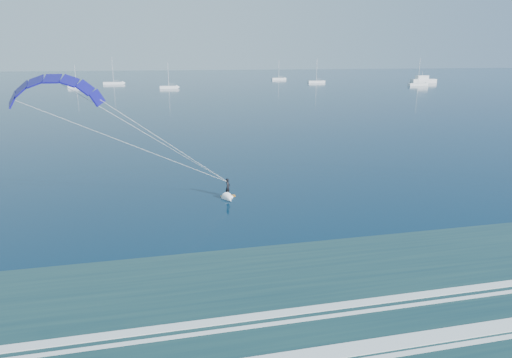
{
  "coord_description": "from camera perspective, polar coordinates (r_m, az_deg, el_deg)",
  "views": [
    {
      "loc": [
        -10.89,
        -12.76,
        14.36
      ],
      "look_at": [
        -1.73,
        26.24,
        3.45
      ],
      "focal_mm": 32.0,
      "sensor_mm": 36.0,
      "label": 1
    }
  ],
  "objects": [
    {
      "name": "sailboat_3",
      "position": [
        209.03,
        -10.84,
        11.22
      ],
      "size": [
        7.99,
        2.4,
        11.18
      ],
      "color": "white",
      "rests_on": "ground"
    },
    {
      "name": "sailboat_4",
      "position": [
        279.81,
        2.85,
        12.42
      ],
      "size": [
        8.54,
        2.4,
        11.64
      ],
      "color": "white",
      "rests_on": "ground"
    },
    {
      "name": "sailboat_2",
      "position": [
        246.84,
        -17.37,
        11.39
      ],
      "size": [
        10.06,
        2.4,
        13.38
      ],
      "color": "white",
      "rests_on": "ground"
    },
    {
      "name": "kitesurfer_rig",
      "position": [
        42.8,
        -13.23,
        5.27
      ],
      "size": [
        20.9,
        7.87,
        14.0
      ],
      "color": "#C47517",
      "rests_on": "ground"
    },
    {
      "name": "sailboat_5",
      "position": [
        249.65,
        7.54,
        11.97
      ],
      "size": [
        9.13,
        2.4,
        12.41
      ],
      "color": "white",
      "rests_on": "ground"
    },
    {
      "name": "motor_yacht",
      "position": [
        263.67,
        20.15,
        11.54
      ],
      "size": [
        13.84,
        3.69,
        5.87
      ],
      "color": "white",
      "rests_on": "ground"
    },
    {
      "name": "sailboat_6",
      "position": [
        238.36,
        19.58,
        11.09
      ],
      "size": [
        9.68,
        2.4,
        12.99
      ],
      "color": "white",
      "rests_on": "ground"
    },
    {
      "name": "sailboat_1",
      "position": [
        223.47,
        -21.52,
        10.69
      ],
      "size": [
        7.25,
        2.4,
        10.16
      ],
      "color": "white",
      "rests_on": "ground"
    }
  ]
}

